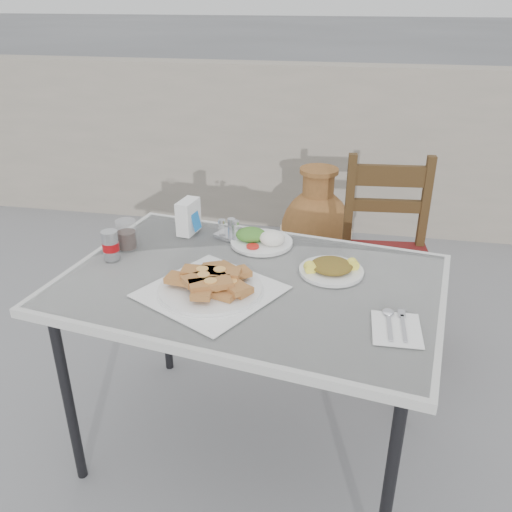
% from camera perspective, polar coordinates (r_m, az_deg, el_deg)
% --- Properties ---
extents(ground, '(80.00, 80.00, 0.00)m').
position_cam_1_polar(ground, '(2.24, 1.85, -21.86)').
color(ground, '#5F5F61').
rests_on(ground, ground).
extents(cafe_table, '(1.40, 1.05, 0.78)m').
position_cam_1_polar(cafe_table, '(1.88, -0.60, -3.84)').
color(cafe_table, black).
rests_on(cafe_table, ground).
extents(pide_plate, '(0.52, 0.52, 0.08)m').
position_cam_1_polar(pide_plate, '(1.76, -4.83, -2.79)').
color(pide_plate, white).
rests_on(pide_plate, cafe_table).
extents(salad_rice_plate, '(0.24, 0.24, 0.06)m').
position_cam_1_polar(salad_rice_plate, '(2.09, 0.52, 1.84)').
color(salad_rice_plate, silver).
rests_on(salad_rice_plate, cafe_table).
extents(salad_chopped_plate, '(0.23, 0.23, 0.05)m').
position_cam_1_polar(salad_chopped_plate, '(1.90, 7.94, -1.24)').
color(salad_chopped_plate, silver).
rests_on(salad_chopped_plate, cafe_table).
extents(soda_can, '(0.06, 0.06, 0.11)m').
position_cam_1_polar(soda_can, '(2.03, -15.06, 1.11)').
color(soda_can, silver).
rests_on(soda_can, cafe_table).
extents(cola_glass, '(0.08, 0.08, 0.11)m').
position_cam_1_polar(cola_glass, '(2.11, -13.45, 2.06)').
color(cola_glass, white).
rests_on(cola_glass, cafe_table).
extents(napkin_holder, '(0.09, 0.12, 0.14)m').
position_cam_1_polar(napkin_holder, '(2.19, -7.13, 4.13)').
color(napkin_holder, white).
rests_on(napkin_holder, cafe_table).
extents(condiment_caddy, '(0.14, 0.13, 0.08)m').
position_cam_1_polar(condiment_caddy, '(2.15, -2.75, 2.66)').
color(condiment_caddy, silver).
rests_on(condiment_caddy, cafe_table).
extents(cutlery_napkin, '(0.15, 0.20, 0.01)m').
position_cam_1_polar(cutlery_napkin, '(1.65, 14.47, -7.11)').
color(cutlery_napkin, white).
rests_on(cutlery_napkin, cafe_table).
extents(chair, '(0.46, 0.46, 0.97)m').
position_cam_1_polar(chair, '(2.70, 13.48, -0.09)').
color(chair, '#31200D').
rests_on(chair, ground).
extents(terracotta_urn, '(0.43, 0.43, 0.75)m').
position_cam_1_polar(terracotta_urn, '(3.27, 6.31, 2.39)').
color(terracotta_urn, brown).
rests_on(terracotta_urn, ground).
extents(back_wall, '(6.00, 0.25, 1.20)m').
position_cam_1_polar(back_wall, '(4.12, 7.72, 11.06)').
color(back_wall, gray).
rests_on(back_wall, ground).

